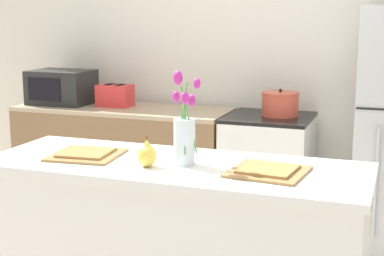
% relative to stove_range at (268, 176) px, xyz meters
% --- Properties ---
extents(back_wall, '(5.20, 0.08, 2.70)m').
position_rel_stove_range_xyz_m(back_wall, '(-0.10, 0.40, 0.91)').
color(back_wall, silver).
rests_on(back_wall, ground_plane).
extents(kitchen_island, '(1.80, 0.66, 0.93)m').
position_rel_stove_range_xyz_m(kitchen_island, '(-0.10, -1.60, 0.02)').
color(kitchen_island, silver).
rests_on(kitchen_island, ground_plane).
extents(back_counter, '(1.68, 0.60, 0.89)m').
position_rel_stove_range_xyz_m(back_counter, '(-1.16, 0.00, 0.00)').
color(back_counter, brown).
rests_on(back_counter, ground_plane).
extents(stove_range, '(0.60, 0.61, 0.89)m').
position_rel_stove_range_xyz_m(stove_range, '(0.00, 0.00, 0.00)').
color(stove_range, silver).
rests_on(stove_range, ground_plane).
extents(flower_vase, '(0.15, 0.16, 0.44)m').
position_rel_stove_range_xyz_m(flower_vase, '(-0.04, -1.61, 0.63)').
color(flower_vase, silver).
rests_on(flower_vase, kitchen_island).
extents(pear_figurine, '(0.09, 0.09, 0.14)m').
position_rel_stove_range_xyz_m(pear_figurine, '(-0.19, -1.70, 0.54)').
color(pear_figurine, '#E5CC4C').
rests_on(pear_figurine, kitchen_island).
extents(plate_setting_left, '(0.35, 0.35, 0.02)m').
position_rel_stove_range_xyz_m(plate_setting_left, '(-0.55, -1.62, 0.49)').
color(plate_setting_left, olive).
rests_on(plate_setting_left, kitchen_island).
extents(plate_setting_right, '(0.35, 0.35, 0.02)m').
position_rel_stove_range_xyz_m(plate_setting_right, '(0.35, -1.62, 0.49)').
color(plate_setting_right, olive).
rests_on(plate_setting_right, kitchen_island).
extents(toaster, '(0.28, 0.18, 0.17)m').
position_rel_stove_range_xyz_m(toaster, '(-1.24, 0.02, 0.53)').
color(toaster, red).
rests_on(toaster, back_counter).
extents(cooking_pot, '(0.27, 0.27, 0.19)m').
position_rel_stove_range_xyz_m(cooking_pot, '(0.07, 0.04, 0.53)').
color(cooking_pot, '#CC4C38').
rests_on(cooking_pot, stove_range).
extents(microwave, '(0.48, 0.37, 0.27)m').
position_rel_stove_range_xyz_m(microwave, '(-1.70, -0.00, 0.58)').
color(microwave, black).
rests_on(microwave, back_counter).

